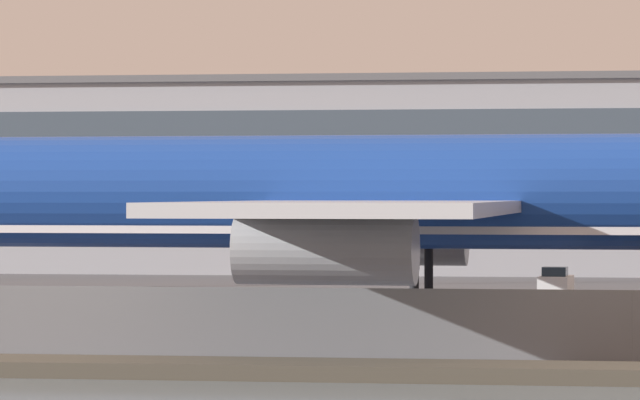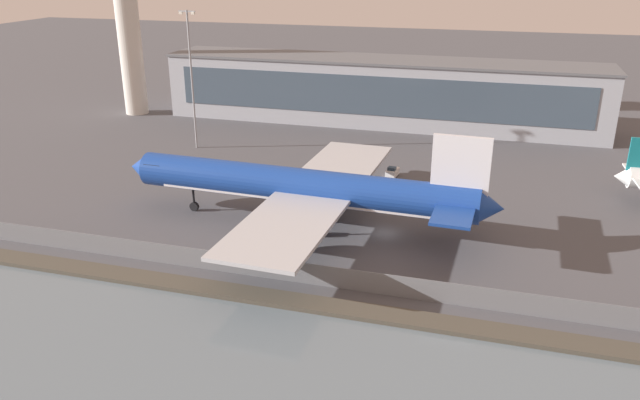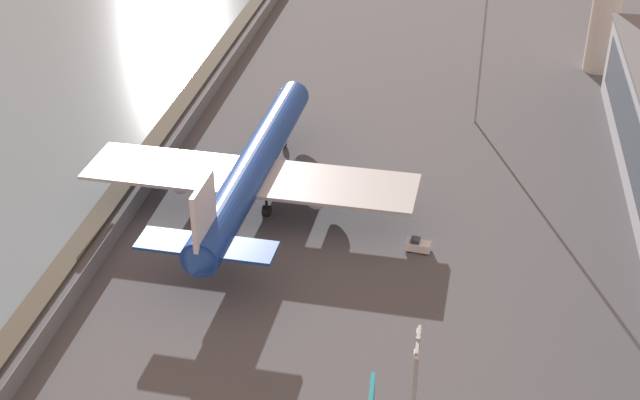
{
  "view_description": "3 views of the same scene",
  "coord_description": "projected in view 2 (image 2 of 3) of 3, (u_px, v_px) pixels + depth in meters",
  "views": [
    {
      "loc": [
        -1.65,
        -77.72,
        5.7
      ],
      "look_at": [
        -12.78,
        1.94,
        5.43
      ],
      "focal_mm": 105.0,
      "sensor_mm": 36.0,
      "label": 1
    },
    {
      "loc": [
        12.97,
        -75.36,
        34.74
      ],
      "look_at": [
        -9.96,
        3.46,
        2.38
      ],
      "focal_mm": 35.0,
      "sensor_mm": 36.0,
      "label": 2
    },
    {
      "loc": [
        92.56,
        26.91,
        64.62
      ],
      "look_at": [
        -5.17,
        9.77,
        4.94
      ],
      "focal_mm": 50.0,
      "sensor_mm": 36.0,
      "label": 3
    }
  ],
  "objects": [
    {
      "name": "terminal_building",
      "position": [
        380.0,
        91.0,
        135.71
      ],
      "size": [
        94.77,
        14.72,
        14.06
      ],
      "color": "#9EA3AD",
      "rests_on": "ground"
    },
    {
      "name": "perimeter_fence",
      "position": [
        357.0,
        281.0,
        68.67
      ],
      "size": [
        280.0,
        0.1,
        2.56
      ],
      "color": "slate",
      "rests_on": "ground"
    },
    {
      "name": "baggage_tug",
      "position": [
        392.0,
        172.0,
        104.38
      ],
      "size": [
        1.94,
        3.36,
        1.8
      ],
      "color": "white",
      "rests_on": "ground"
    },
    {
      "name": "cargo_jet_blue",
      "position": [
        307.0,
        188.0,
        83.68
      ],
      "size": [
        53.11,
        45.77,
        14.62
      ],
      "color": "#193D93",
      "rests_on": "ground"
    },
    {
      "name": "ground_plane",
      "position": [
        384.0,
        233.0,
        83.43
      ],
      "size": [
        500.0,
        500.0,
        0.0
      ],
      "primitive_type": "plane",
      "color": "#4C4C51"
    },
    {
      "name": "shoreline_seawall",
      "position": [
        347.0,
        309.0,
        65.02
      ],
      "size": [
        320.0,
        3.0,
        0.5
      ],
      "color": "#474238",
      "rests_on": "ground"
    },
    {
      "name": "apron_light_mast_apron_west",
      "position": [
        191.0,
        74.0,
        115.35
      ],
      "size": [
        3.2,
        0.4,
        25.59
      ],
      "color": "#93969B",
      "rests_on": "ground"
    }
  ]
}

